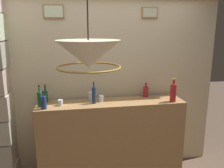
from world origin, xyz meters
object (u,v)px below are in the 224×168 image
liquor_bottle_scotch (44,102)px  liquor_bottle_port (94,95)px  pendant_lamp (89,55)px  glass_tumbler_shot (101,98)px  glass_tumbler_rocks (60,103)px  liquor_bottle_vermouth (46,96)px  liquor_bottle_brandy (40,99)px  liquor_bottle_rum (173,93)px  liquor_bottle_sherry (146,91)px  glass_tumbler_highball (91,96)px

liquor_bottle_scotch → liquor_bottle_port: 0.62m
pendant_lamp → glass_tumbler_shot: bearing=77.0°
glass_tumbler_rocks → pendant_lamp: pendant_lamp is taller
liquor_bottle_port → liquor_bottle_vermouth: (-0.61, 0.16, -0.03)m
liquor_bottle_brandy → glass_tumbler_shot: 0.76m
liquor_bottle_rum → liquor_bottle_vermouth: 1.65m
liquor_bottle_sherry → glass_tumbler_highball: liquor_bottle_sherry is taller
liquor_bottle_scotch → glass_tumbler_shot: (0.71, 0.17, -0.04)m
glass_tumbler_shot → liquor_bottle_port: bearing=-148.4°
glass_tumbler_highball → glass_tumbler_shot: 0.16m
liquor_bottle_sherry → liquor_bottle_vermouth: size_ratio=0.85×
liquor_bottle_sherry → glass_tumbler_highball: (-0.77, -0.01, -0.02)m
glass_tumbler_rocks → liquor_bottle_scotch: bearing=-153.2°
liquor_bottle_scotch → glass_tumbler_shot: 0.73m
liquor_bottle_brandy → glass_tumbler_shot: (0.76, 0.09, -0.06)m
liquor_bottle_scotch → liquor_bottle_sherry: bearing=11.6°
liquor_bottle_vermouth → glass_tumbler_shot: 0.72m
liquor_bottle_port → glass_tumbler_rocks: 0.43m
glass_tumbler_shot → liquor_bottle_sherry: bearing=9.4°
glass_tumbler_rocks → liquor_bottle_brandy: bearing=-177.2°
glass_tumbler_rocks → liquor_bottle_vermouth: bearing=137.0°
liquor_bottle_brandy → liquor_bottle_sherry: liquor_bottle_brandy is taller
liquor_bottle_port → glass_tumbler_highball: liquor_bottle_port is taller
liquor_bottle_scotch → liquor_bottle_sherry: 1.37m
glass_tumbler_rocks → glass_tumbler_shot: 0.52m
liquor_bottle_sherry → liquor_bottle_vermouth: (-1.35, -0.00, 0.01)m
liquor_bottle_brandy → glass_tumbler_rocks: liquor_bottle_brandy is taller
liquor_bottle_port → liquor_bottle_brandy: bearing=-177.7°
liquor_bottle_brandy → liquor_bottle_sherry: 1.41m
liquor_bottle_brandy → glass_tumbler_shot: size_ratio=3.35×
liquor_bottle_rum → pendant_lamp: size_ratio=0.46×
liquor_bottle_scotch → glass_tumbler_highball: bearing=24.6°
liquor_bottle_vermouth → pendant_lamp: (0.48, -1.07, 0.63)m
glass_tumbler_highball → glass_tumbler_rocks: bearing=-156.5°
liquor_bottle_port → pendant_lamp: bearing=-97.8°
liquor_bottle_brandy → liquor_bottle_sherry: bearing=7.9°
liquor_bottle_vermouth → pendant_lamp: pendant_lamp is taller
liquor_bottle_port → glass_tumbler_highball: size_ratio=2.63×
liquor_bottle_vermouth → liquor_bottle_port: bearing=-14.9°
liquor_bottle_port → liquor_bottle_vermouth: liquor_bottle_port is taller
liquor_bottle_scotch → liquor_bottle_vermouth: 0.27m
liquor_bottle_vermouth → liquor_bottle_sherry: bearing=0.2°
liquor_bottle_port → glass_tumbler_rocks: bearing=-178.0°
glass_tumbler_rocks → glass_tumbler_shot: bearing=8.3°
liquor_bottle_sherry → pendant_lamp: 1.52m
liquor_bottle_port → liquor_bottle_sherry: bearing=12.7°
liquor_bottle_vermouth → glass_tumbler_highball: (0.58, -0.01, -0.03)m
liquor_bottle_brandy → liquor_bottle_vermouth: 0.20m
glass_tumbler_highball → liquor_bottle_rum: bearing=-14.1°
glass_tumbler_shot → pendant_lamp: (-0.22, -0.97, 0.68)m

